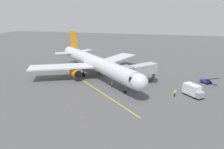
{
  "coord_description": "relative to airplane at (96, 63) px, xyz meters",
  "views": [
    {
      "loc": [
        -15.43,
        51.65,
        18.16
      ],
      "look_at": [
        -3.99,
        4.87,
        3.0
      ],
      "focal_mm": 33.19,
      "sensor_mm": 36.0,
      "label": 1
    }
  ],
  "objects": [
    {
      "name": "ground_plane",
      "position": [
        -1.98,
        0.87,
        -4.0
      ],
      "size": [
        220.0,
        220.0,
        0.0
      ],
      "primitive_type": "plane",
      "color": "#565659"
    },
    {
      "name": "apron_lead_in_line",
      "position": [
        -0.2,
        6.19,
        -4.0
      ],
      "size": [
        29.02,
        27.87,
        0.01
      ],
      "primitive_type": "cube",
      "rotation": [
        0.0,
        0.0,
        0.81
      ],
      "color": "yellow",
      "rests_on": "ground"
    },
    {
      "name": "airplane",
      "position": [
        0.0,
        0.0,
        0.0
      ],
      "size": [
        33.25,
        32.9,
        11.5
      ],
      "color": "silver",
      "rests_on": "ground"
    },
    {
      "name": "jet_bridge",
      "position": [
        -11.86,
        3.94,
        -0.24
      ],
      "size": [
        9.36,
        9.61,
        5.4
      ],
      "color": "#B7B7BC",
      "rests_on": "ground"
    },
    {
      "name": "ground_crew_marshaller",
      "position": [
        -20.79,
        8.91,
        -3.12
      ],
      "size": [
        0.42,
        0.29,
        1.71
      ],
      "color": "#23232D",
      "rests_on": "ground"
    },
    {
      "name": "ground_crew_wing_walker",
      "position": [
        -6.18,
        6.73,
        -3.12
      ],
      "size": [
        0.29,
        0.43,
        1.71
      ],
      "color": "#23232D",
      "rests_on": "ground"
    },
    {
      "name": "ground_crew_loader",
      "position": [
        -1.87,
        -10.46,
        -3.12
      ],
      "size": [
        0.27,
        0.41,
        1.71
      ],
      "color": "#23232D",
      "rests_on": "ground"
    },
    {
      "name": "belt_loader_near_nose",
      "position": [
        -29.0,
        -1.91,
        -3.29
      ],
      "size": [
        4.13,
        4.04,
        2.32
      ],
      "color": "#2D3899",
      "rests_on": "ground"
    },
    {
      "name": "baggage_cart_portside",
      "position": [
        -14.88,
        -9.47,
        -3.35
      ],
      "size": [
        2.95,
        2.41,
        1.27
      ],
      "color": "yellow",
      "rests_on": "ground"
    },
    {
      "name": "box_truck_starboard_side",
      "position": [
        -24.64,
        7.72,
        -2.62
      ],
      "size": [
        4.53,
        4.72,
        2.62
      ],
      "color": "#9E9EA3",
      "rests_on": "ground"
    },
    {
      "name": "safety_cone_nose_left",
      "position": [
        -4.9,
        13.42,
        -3.73
      ],
      "size": [
        0.32,
        0.32,
        0.55
      ],
      "primitive_type": "cone",
      "color": "#F2590F",
      "rests_on": "ground"
    },
    {
      "name": "safety_cone_nose_right",
      "position": [
        -5.26,
        22.98,
        -3.73
      ],
      "size": [
        0.32,
        0.32,
        0.55
      ],
      "primitive_type": "cone",
      "color": "#F2590F",
      "rests_on": "ground"
    },
    {
      "name": "safety_cone_wing_port",
      "position": [
        -0.39,
        12.53,
        -3.73
      ],
      "size": [
        0.32,
        0.32,
        0.55
      ],
      "primitive_type": "cone",
      "color": "#F2590F",
      "rests_on": "ground"
    },
    {
      "name": "safety_cone_wing_starboard",
      "position": [
        -0.97,
        18.85,
        -3.73
      ],
      "size": [
        0.32,
        0.32,
        0.55
      ],
      "primitive_type": "cone",
      "color": "#F2590F",
      "rests_on": "ground"
    }
  ]
}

